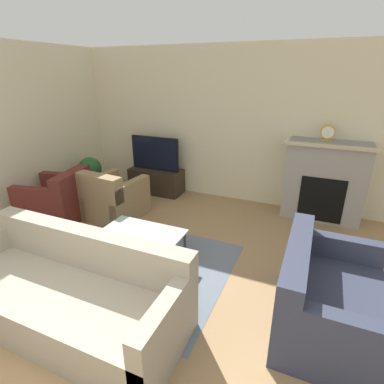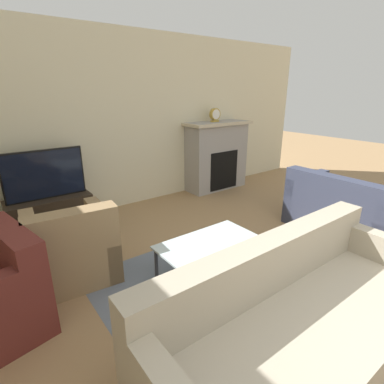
% 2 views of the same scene
% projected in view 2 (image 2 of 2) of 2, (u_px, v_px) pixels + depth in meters
% --- Properties ---
extents(wall_back, '(8.33, 0.06, 2.70)m').
position_uv_depth(wall_back, '(114.00, 123.00, 4.58)').
color(wall_back, beige).
rests_on(wall_back, ground_plane).
extents(area_rug, '(2.22, 1.91, 0.00)m').
position_uv_depth(area_rug, '(218.00, 284.00, 2.98)').
color(area_rug, slate).
rests_on(area_rug, ground_plane).
extents(fireplace, '(1.31, 0.50, 1.28)m').
position_uv_depth(fireplace, '(217.00, 155.00, 5.68)').
color(fireplace, '#9E9993').
rests_on(fireplace, ground_plane).
extents(tv_stand, '(1.04, 0.45, 0.48)m').
position_uv_depth(tv_stand, '(51.00, 214.00, 4.04)').
color(tv_stand, '#2D2319').
rests_on(tv_stand, ground_plane).
extents(tv, '(0.98, 0.06, 0.64)m').
position_uv_depth(tv, '(44.00, 174.00, 3.86)').
color(tv, black).
rests_on(tv, tv_stand).
extents(couch_sectional, '(2.34, 0.93, 0.82)m').
position_uv_depth(couch_sectional, '(299.00, 325.00, 2.08)').
color(couch_sectional, '#9E937F').
rests_on(couch_sectional, ground_plane).
extents(couch_loveseat, '(0.90, 1.33, 0.82)m').
position_uv_depth(couch_loveseat, '(343.00, 211.00, 4.02)').
color(couch_loveseat, '#33384C').
rests_on(couch_loveseat, ground_plane).
extents(armchair_accent, '(0.88, 0.92, 0.82)m').
position_uv_depth(armchair_accent, '(72.00, 250.00, 3.03)').
color(armchair_accent, '#8C704C').
rests_on(armchair_accent, ground_plane).
extents(coffee_table, '(1.02, 0.71, 0.40)m').
position_uv_depth(coffee_table, '(214.00, 248.00, 2.92)').
color(coffee_table, '#333338').
rests_on(coffee_table, ground_plane).
extents(mantel_clock, '(0.21, 0.07, 0.24)m').
position_uv_depth(mantel_clock, '(215.00, 115.00, 5.40)').
color(mantel_clock, '#B79338').
rests_on(mantel_clock, fireplace).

